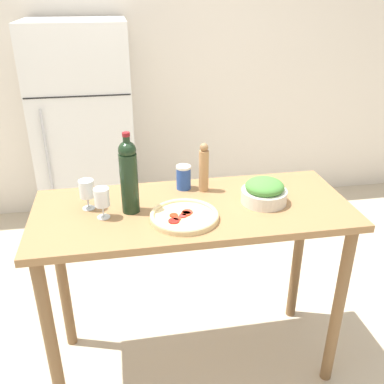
{
  "coord_description": "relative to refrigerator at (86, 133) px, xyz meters",
  "views": [
    {
      "loc": [
        -0.31,
        -1.7,
        1.86
      ],
      "look_at": [
        0.0,
        0.03,
        1.01
      ],
      "focal_mm": 40.0,
      "sensor_mm": 36.0,
      "label": 1
    }
  ],
  "objects": [
    {
      "name": "ground_plane",
      "position": [
        0.56,
        -1.59,
        -0.83
      ],
      "size": [
        14.0,
        14.0,
        0.0
      ],
      "primitive_type": "plane",
      "color": "#BCAD93"
    },
    {
      "name": "wall_back",
      "position": [
        0.56,
        0.39,
        0.48
      ],
      "size": [
        6.4,
        0.08,
        2.6
      ],
      "color": "silver",
      "rests_on": "ground_plane"
    },
    {
      "name": "refrigerator",
      "position": [
        0.0,
        0.0,
        0.0
      ],
      "size": [
        0.72,
        0.7,
        1.65
      ],
      "color": "silver",
      "rests_on": "ground_plane"
    },
    {
      "name": "prep_counter",
      "position": [
        0.56,
        -1.59,
        -0.02
      ],
      "size": [
        1.45,
        0.61,
        0.95
      ],
      "color": "olive",
      "rests_on": "ground_plane"
    },
    {
      "name": "wine_bottle",
      "position": [
        0.28,
        -1.58,
        0.3
      ],
      "size": [
        0.08,
        0.08,
        0.37
      ],
      "color": "black",
      "rests_on": "prep_counter"
    },
    {
      "name": "wine_glass_near",
      "position": [
        0.16,
        -1.62,
        0.21
      ],
      "size": [
        0.07,
        0.07,
        0.14
      ],
      "color": "silver",
      "rests_on": "prep_counter"
    },
    {
      "name": "wine_glass_far",
      "position": [
        0.09,
        -1.52,
        0.22
      ],
      "size": [
        0.07,
        0.07,
        0.14
      ],
      "color": "silver",
      "rests_on": "prep_counter"
    },
    {
      "name": "pepper_mill",
      "position": [
        0.64,
        -1.42,
        0.24
      ],
      "size": [
        0.05,
        0.05,
        0.24
      ],
      "color": "#AD7F51",
      "rests_on": "prep_counter"
    },
    {
      "name": "salad_bowl",
      "position": [
        0.89,
        -1.6,
        0.18
      ],
      "size": [
        0.21,
        0.21,
        0.12
      ],
      "color": "silver",
      "rests_on": "prep_counter"
    },
    {
      "name": "homemade_pizza",
      "position": [
        0.5,
        -1.69,
        0.14
      ],
      "size": [
        0.3,
        0.3,
        0.03
      ],
      "color": "#DBC189",
      "rests_on": "prep_counter"
    },
    {
      "name": "salt_canister",
      "position": [
        0.55,
        -1.38,
        0.18
      ],
      "size": [
        0.07,
        0.07,
        0.12
      ],
      "color": "#284CA3",
      "rests_on": "prep_counter"
    }
  ]
}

